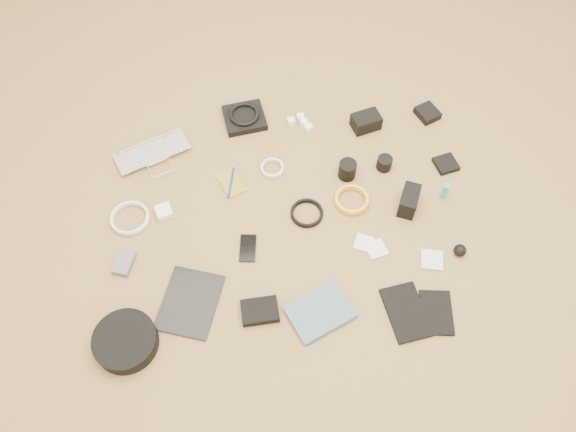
{
  "coord_description": "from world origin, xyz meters",
  "views": [
    {
      "loc": [
        -0.09,
        -1.1,
        1.83
      ],
      "look_at": [
        0.01,
        -0.0,
        0.02
      ],
      "focal_mm": 35.0,
      "sensor_mm": 36.0,
      "label": 1
    }
  ],
  "objects": [
    {
      "name": "lens_b",
      "position": [
        0.41,
        0.2,
        0.03
      ],
      "size": [
        0.07,
        0.07,
        0.06
      ],
      "primitive_type": "cylinder",
      "rotation": [
        0.0,
        0.0,
        0.09
      ],
      "color": "black",
      "rests_on": "ground"
    },
    {
      "name": "card_reader",
      "position": [
        0.66,
        0.19,
        0.01
      ],
      "size": [
        0.1,
        0.1,
        0.02
      ],
      "primitive_type": "cube",
      "rotation": [
        0.0,
        0.0,
        0.24
      ],
      "color": "black",
      "rests_on": "ground"
    },
    {
      "name": "headphone_case",
      "position": [
        -0.57,
        -0.45,
        0.03
      ],
      "size": [
        0.26,
        0.26,
        0.06
      ],
      "primitive_type": "cylinder",
      "rotation": [
        0.0,
        0.0,
        0.25
      ],
      "color": "black",
      "rests_on": "ground"
    },
    {
      "name": "charger_a",
      "position": [
        0.1,
        0.48,
        0.01
      ],
      "size": [
        0.03,
        0.03,
        0.03
      ],
      "primitive_type": "cube",
      "rotation": [
        0.0,
        0.0,
        -0.01
      ],
      "color": "white",
      "rests_on": "ground"
    },
    {
      "name": "lens_a",
      "position": [
        0.26,
        0.18,
        0.04
      ],
      "size": [
        0.09,
        0.09,
        0.08
      ],
      "primitive_type": "cylinder",
      "rotation": [
        0.0,
        0.0,
        -0.38
      ],
      "color": "black",
      "rests_on": "ground"
    },
    {
      "name": "notebook_black_a",
      "position": [
        0.38,
        -0.42,
        0.01
      ],
      "size": [
        0.16,
        0.22,
        0.01
      ],
      "primitive_type": "cube",
      "rotation": [
        0.0,
        0.0,
        0.16
      ],
      "color": "black",
      "rests_on": "ground"
    },
    {
      "name": "laptop",
      "position": [
        -0.5,
        0.31,
        0.01
      ],
      "size": [
        0.36,
        0.31,
        0.02
      ],
      "primitive_type": "imported",
      "rotation": [
        0.0,
        0.0,
        0.41
      ],
      "color": "silver",
      "rests_on": "ground"
    },
    {
      "name": "filter_case_right",
      "position": [
        0.51,
        -0.23,
        0.01
      ],
      "size": [
        0.09,
        0.09,
        0.01
      ],
      "primitive_type": "cube",
      "rotation": [
        0.0,
        0.0,
        -0.22
      ],
      "color": "silver",
      "rests_on": "ground"
    },
    {
      "name": "air_blower",
      "position": [
        0.62,
        -0.21,
        0.02
      ],
      "size": [
        0.06,
        0.06,
        0.05
      ],
      "primitive_type": "sphere",
      "rotation": [
        0.0,
        0.0,
        -0.42
      ],
      "color": "black",
      "rests_on": "ground"
    },
    {
      "name": "lens_cleaner",
      "position": [
        0.62,
        0.04,
        0.04
      ],
      "size": [
        0.03,
        0.03,
        0.08
      ],
      "primitive_type": "cylinder",
      "rotation": [
        0.0,
        0.0,
        0.24
      ],
      "color": "#1AAAA5",
      "rests_on": "ground"
    },
    {
      "name": "cable_black",
      "position": [
        0.08,
        0.01,
        0.01
      ],
      "size": [
        0.15,
        0.15,
        0.01
      ],
      "primitive_type": "torus",
      "rotation": [
        0.0,
        0.0,
        0.23
      ],
      "color": "black",
      "rests_on": "ground"
    },
    {
      "name": "headphone_pouch",
      "position": [
        -0.13,
        0.5,
        0.01
      ],
      "size": [
        0.19,
        0.18,
        0.03
      ],
      "primitive_type": "cube",
      "rotation": [
        0.0,
        0.0,
        0.16
      ],
      "color": "black",
      "rests_on": "ground"
    },
    {
      "name": "phone",
      "position": [
        -0.15,
        -0.12,
        0.0
      ],
      "size": [
        0.07,
        0.12,
        0.01
      ],
      "primitive_type": "cube",
      "rotation": [
        0.0,
        0.0,
        -0.1
      ],
      "color": "black",
      "rests_on": "ground"
    },
    {
      "name": "flash",
      "position": [
        0.47,
        0.01,
        0.04
      ],
      "size": [
        0.1,
        0.13,
        0.09
      ],
      "primitive_type": "cube",
      "rotation": [
        0.0,
        0.0,
        -0.4
      ],
      "color": "black",
      "rests_on": "ground"
    },
    {
      "name": "charger_c",
      "position": [
        0.11,
        0.45,
        0.01
      ],
      "size": [
        0.03,
        0.03,
        0.03
      ],
      "primitive_type": "cube",
      "rotation": [
        0.0,
        0.0,
        0.03
      ],
      "color": "white",
      "rests_on": "ground"
    },
    {
      "name": "tablet",
      "position": [
        -0.36,
        -0.32,
        0.01
      ],
      "size": [
        0.25,
        0.29,
        0.01
      ],
      "primitive_type": "cube",
      "rotation": [
        0.0,
        0.0,
        -0.31
      ],
      "color": "black",
      "rests_on": "ground"
    },
    {
      "name": "battery_charger",
      "position": [
        -0.6,
        -0.15,
        0.01
      ],
      "size": [
        0.08,
        0.11,
        0.03
      ],
      "primitive_type": "cube",
      "rotation": [
        0.0,
        0.0,
        -0.31
      ],
      "color": "#56575B",
      "rests_on": "ground"
    },
    {
      "name": "notebook_black_b",
      "position": [
        0.48,
        -0.43,
        0.01
      ],
      "size": [
        0.12,
        0.17,
        0.01
      ],
      "primitive_type": "cube",
      "rotation": [
        0.0,
        0.0,
        -0.12
      ],
      "color": "black",
      "rests_on": "ground"
    },
    {
      "name": "filter_case_left",
      "position": [
        0.28,
        -0.14,
        0.0
      ],
      "size": [
        0.09,
        0.09,
        0.01
      ],
      "primitive_type": "cube",
      "rotation": [
        0.0,
        0.0,
        -0.42
      ],
      "color": "silver",
      "rests_on": "ground"
    },
    {
      "name": "paperback",
      "position": [
        0.12,
        -0.46,
        0.01
      ],
      "size": [
        0.26,
        0.23,
        0.02
      ],
      "primitive_type": "imported",
      "rotation": [
        0.0,
        0.0,
        2.0
      ],
      "color": "#40586C",
      "rests_on": "ground"
    },
    {
      "name": "dslr_camera",
      "position": [
        0.37,
        0.42,
        0.03
      ],
      "size": [
        0.13,
        0.11,
        0.07
      ],
      "primitive_type": "cube",
      "rotation": [
        0.0,
        0.0,
        0.28
      ],
      "color": "black",
      "rests_on": "ground"
    },
    {
      "name": "pen_blue",
      "position": [
        -0.2,
        0.18,
        0.01
      ],
      "size": [
        0.03,
        0.14,
        0.01
      ],
      "primitive_type": "cylinder",
      "rotation": [
        1.57,
        0.0,
        -0.18
      ],
      "color": "#141DA3",
      "rests_on": "notebook_olive"
    },
    {
      "name": "charger_d",
      "position": [
        0.13,
        0.42,
        0.01
      ],
      "size": [
        0.04,
        0.04,
        0.03
      ],
      "primitive_type": "cube",
      "rotation": [
        0.0,
        0.0,
        0.33
      ],
      "color": "white",
      "rests_on": "ground"
    },
    {
      "name": "cable_yellow",
      "position": [
        0.26,
        0.05,
        0.01
      ],
      "size": [
        0.15,
        0.15,
        0.02
      ],
      "primitive_type": "torus",
      "rotation": [
        0.0,
        0.0,
        -0.13
      ],
      "color": "gold",
      "rests_on": "ground"
    },
    {
      "name": "filter_case_mid",
      "position": [
        0.32,
        -0.17,
        0.0
      ],
      "size": [
        0.09,
        0.09,
        0.01
      ],
      "primitive_type": "cube",
      "rotation": [
        0.0,
        0.0,
        0.27
      ],
      "color": "silver",
      "rests_on": "ground"
    },
    {
      "name": "power_brick",
      "position": [
        -0.46,
        0.06,
        0.01
      ],
      "size": [
        0.08,
        0.08,
        0.03
      ],
      "primitive_type": "cube",
      "rotation": [
        0.0,
        0.0,
        0.31
      ],
      "color": "white",
      "rests_on": "ground"
    },
    {
      "name": "lens_pouch",
      "position": [
        0.64,
        0.46,
        0.02
      ],
      "size": [
        0.11,
        0.12,
        0.03
      ],
      "primitive_type": "cube",
      "rotation": [
        0.0,
        0.0,
        0.42
      ],
      "color": "black",
      "rests_on": "ground"
    },
    {
      "name": "headphones",
      "position": [
        -0.13,
        0.5,
        0.04
      ],
      "size": [
        0.15,
        0.15,
        0.02
      ],
      "primitive_type": "torus",
      "rotation": [
        0.0,
        0.0,
        0.17
      ],
      "color": "black",
      "rests_on": "headphone_pouch"
    },
    {
      "name": "notebook_olive",
      "position": [
        -0.2,
        0.18,
        0.0
      ],
      "size": [
        0.12,
        0.15,
        0.01
      ],
      "primitive_type": "cube",
      "rotation": [
        0.0,
        0.0,
        0.43
      ],
      "color": "olive",
      "rests_on": "ground"
    },
    {
      "name": "charger_b",
      "position": [
        0.06,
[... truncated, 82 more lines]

